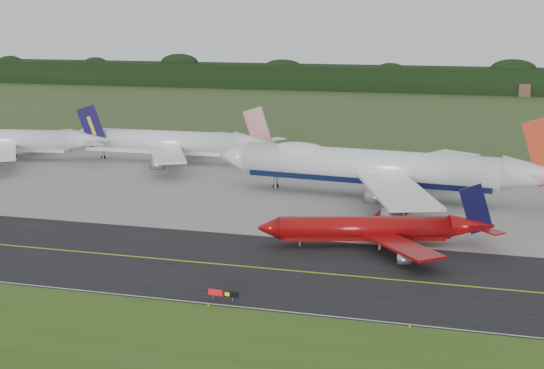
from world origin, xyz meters
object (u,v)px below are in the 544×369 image
(jet_ba_747, at_px, (380,167))
(jet_star_tail, at_px, (169,143))
(jet_navy_gold, at_px, (6,141))
(jet_red_737, at_px, (378,229))
(taxiway_sign, at_px, (223,294))

(jet_ba_747, relative_size, jet_star_tail, 1.30)
(jet_navy_gold, xyz_separation_m, jet_star_tail, (42.46, 7.39, 0.19))
(jet_ba_747, relative_size, jet_red_737, 1.96)
(jet_ba_747, height_order, jet_star_tail, jet_ba_747)
(jet_ba_747, xyz_separation_m, taxiway_sign, (-12.20, -63.28, -5.31))
(jet_ba_747, bearing_deg, jet_red_737, -83.22)
(jet_ba_747, distance_m, jet_red_737, 33.98)
(jet_ba_747, xyz_separation_m, jet_navy_gold, (-99.02, 16.99, -1.50))
(jet_star_tail, xyz_separation_m, taxiway_sign, (44.36, -87.65, -4.00))
(jet_ba_747, bearing_deg, jet_star_tail, 156.69)
(jet_red_737, relative_size, jet_star_tail, 0.66)
(jet_navy_gold, bearing_deg, taxiway_sign, -42.75)
(jet_ba_747, distance_m, jet_navy_gold, 100.48)
(jet_red_737, xyz_separation_m, jet_navy_gold, (-103.02, 50.55, 1.96))
(jet_red_737, bearing_deg, taxiway_sign, -118.59)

